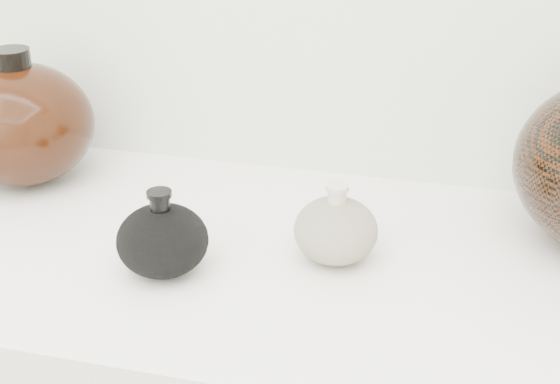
# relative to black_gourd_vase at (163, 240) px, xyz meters

# --- Properties ---
(black_gourd_vase) EXTENTS (0.12, 0.12, 0.10)m
(black_gourd_vase) POSITION_rel_black_gourd_vase_xyz_m (0.00, 0.00, 0.00)
(black_gourd_vase) COLOR black
(black_gourd_vase) RESTS_ON display_counter
(cream_gourd_vase) EXTENTS (0.13, 0.13, 0.10)m
(cream_gourd_vase) POSITION_rel_black_gourd_vase_xyz_m (0.19, 0.08, -0.00)
(cream_gourd_vase) COLOR beige
(cream_gourd_vase) RESTS_ON display_counter
(left_round_pot) EXTENTS (0.22, 0.22, 0.20)m
(left_round_pot) POSITION_rel_black_gourd_vase_xyz_m (-0.29, 0.19, 0.05)
(left_round_pot) COLOR black
(left_round_pot) RESTS_ON display_counter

